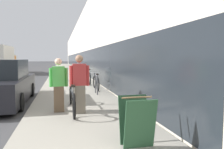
% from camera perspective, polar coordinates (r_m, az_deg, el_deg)
% --- Properties ---
extents(sidewalk_slab, '(3.23, 70.00, 0.12)m').
position_cam_1_polar(sidewalk_slab, '(26.19, -11.93, 0.65)').
color(sidewalk_slab, gray).
rests_on(sidewalk_slab, ground).
extents(storefront_facade, '(10.01, 70.00, 6.48)m').
position_cam_1_polar(storefront_facade, '(34.92, -1.29, 6.85)').
color(storefront_facade, beige).
rests_on(storefront_facade, ground).
extents(tandem_bicycle, '(0.52, 2.61, 0.86)m').
position_cam_1_polar(tandem_bicycle, '(6.69, -10.38, -6.20)').
color(tandem_bicycle, black).
rests_on(tandem_bicycle, sidewalk_slab).
extents(person_rider, '(0.57, 0.22, 1.67)m').
position_cam_1_polar(person_rider, '(6.30, -8.48, -2.49)').
color(person_rider, '#756B5B').
rests_on(person_rider, sidewalk_slab).
extents(person_bystander, '(0.54, 0.21, 1.58)m').
position_cam_1_polar(person_bystander, '(6.60, -13.74, -2.67)').
color(person_bystander, brown).
rests_on(person_bystander, sidewalk_slab).
extents(bike_rack_hoop, '(0.05, 0.60, 0.84)m').
position_cam_1_polar(bike_rack_hoop, '(9.64, -4.09, -2.06)').
color(bike_rack_hoop, '#4C4C51').
rests_on(bike_rack_hoop, sidewalk_slab).
extents(cruiser_bike_nearest, '(0.52, 1.76, 0.83)m').
position_cam_1_polar(cruiser_bike_nearest, '(10.95, -4.19, -2.13)').
color(cruiser_bike_nearest, black).
rests_on(cruiser_bike_nearest, sidewalk_slab).
extents(cruiser_bike_middle, '(0.52, 1.72, 0.95)m').
position_cam_1_polar(cruiser_bike_middle, '(13.16, -6.14, -0.86)').
color(cruiser_bike_middle, black).
rests_on(cruiser_bike_middle, sidewalk_slab).
extents(sandwich_board_sign, '(0.56, 0.56, 0.90)m').
position_cam_1_polar(sandwich_board_sign, '(4.04, 6.50, -12.00)').
color(sandwich_board_sign, '#23472D').
rests_on(sandwich_board_sign, sidewalk_slab).
extents(parked_sedan_curbside, '(1.81, 4.70, 1.64)m').
position_cam_1_polar(parked_sedan_curbside, '(9.02, -26.58, -2.26)').
color(parked_sedan_curbside, black).
rests_on(parked_sedan_curbside, ground).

